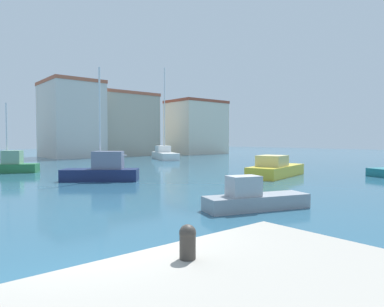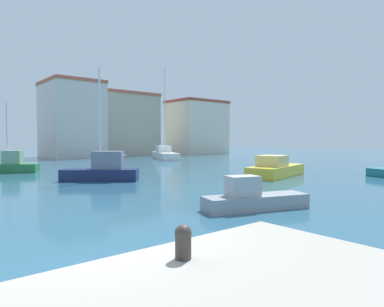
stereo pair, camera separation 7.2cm
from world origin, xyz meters
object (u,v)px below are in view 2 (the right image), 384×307
object	(u,v)px
motorboat_grey_center_channel	(253,199)
sailboat_navy_distant_east	(103,170)
sailboat_green_distant_north	(9,165)
sailboat_white_behind_lamppost	(165,154)
mooring_bollard	(183,241)
motorboat_yellow_near_pier	(275,169)

from	to	relation	value
motorboat_grey_center_channel	sailboat_navy_distant_east	world-z (taller)	sailboat_navy_distant_east
sailboat_green_distant_north	sailboat_white_behind_lamppost	world-z (taller)	sailboat_white_behind_lamppost
mooring_bollard	sailboat_white_behind_lamppost	world-z (taller)	sailboat_white_behind_lamppost
motorboat_yellow_near_pier	sailboat_navy_distant_east	size ratio (longest dim) A/B	0.87
mooring_bollard	motorboat_yellow_near_pier	size ratio (longest dim) A/B	0.07
sailboat_navy_distant_east	sailboat_white_behind_lamppost	xyz separation A→B (m)	(17.90, 18.38, -0.02)
motorboat_grey_center_channel	motorboat_yellow_near_pier	world-z (taller)	motorboat_yellow_near_pier
motorboat_grey_center_channel	sailboat_green_distant_north	bearing A→B (deg)	99.77
sailboat_navy_distant_east	motorboat_grey_center_channel	bearing A→B (deg)	-88.26
mooring_bollard	motorboat_grey_center_channel	size ratio (longest dim) A/B	0.11
mooring_bollard	motorboat_grey_center_channel	bearing A→B (deg)	34.54
sailboat_green_distant_north	motorboat_yellow_near_pier	distance (m)	21.40
mooring_bollard	sailboat_green_distant_north	world-z (taller)	sailboat_green_distant_north
motorboat_yellow_near_pier	sailboat_white_behind_lamppost	size ratio (longest dim) A/B	0.51
sailboat_green_distant_north	sailboat_white_behind_lamppost	distance (m)	22.97
sailboat_green_distant_north	sailboat_navy_distant_east	size ratio (longest dim) A/B	0.77
motorboat_yellow_near_pier	sailboat_white_behind_lamppost	xyz separation A→B (m)	(7.02, 24.14, 0.13)
mooring_bollard	sailboat_green_distant_north	distance (m)	28.05
sailboat_white_behind_lamppost	motorboat_grey_center_channel	bearing A→B (deg)	-119.51
mooring_bollard	sailboat_white_behind_lamppost	distance (m)	43.94
motorboat_yellow_near_pier	sailboat_navy_distant_east	bearing A→B (deg)	152.12
sailboat_navy_distant_east	mooring_bollard	bearing A→B (deg)	-111.88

